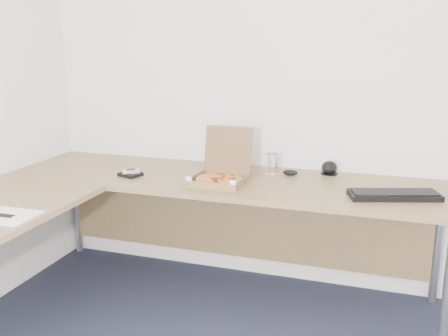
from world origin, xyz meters
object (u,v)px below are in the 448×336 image
(desk, at_px, (136,199))
(drinking_glass, at_px, (272,164))
(pizza_box, at_px, (220,176))
(keyboard, at_px, (394,195))
(wallet, at_px, (130,174))

(desk, distance_m, drinking_glass, 0.83)
(pizza_box, distance_m, keyboard, 0.91)
(desk, xyz_separation_m, pizza_box, (0.34, 0.33, 0.06))
(pizza_box, bearing_deg, keyboard, 2.58)
(wallet, bearing_deg, drinking_glass, 39.68)
(pizza_box, xyz_separation_m, wallet, (-0.54, -0.03, -0.02))
(desk, relative_size, drinking_glass, 20.74)
(pizza_box, bearing_deg, drinking_glass, 52.50)
(desk, distance_m, pizza_box, 0.48)
(desk, xyz_separation_m, wallet, (-0.19, 0.30, 0.04))
(drinking_glass, xyz_separation_m, wallet, (-0.76, -0.30, -0.05))
(desk, bearing_deg, drinking_glass, 46.44)
(desk, height_order, drinking_glass, drinking_glass)
(desk, distance_m, keyboard, 1.30)
(pizza_box, relative_size, drinking_glass, 2.73)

